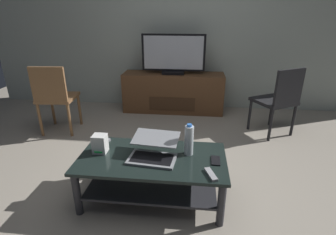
{
  "coord_description": "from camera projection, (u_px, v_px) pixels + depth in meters",
  "views": [
    {
      "loc": [
        0.21,
        -2.11,
        1.52
      ],
      "look_at": [
        -0.05,
        0.24,
        0.55
      ],
      "focal_mm": 28.1,
      "sensor_mm": 36.0,
      "label": 1
    }
  ],
  "objects": [
    {
      "name": "laptop",
      "position": [
        154.0,
        150.0,
        2.14
      ],
      "size": [
        0.41,
        0.4,
        0.16
      ],
      "color": "gray",
      "rests_on": "coffee_table"
    },
    {
      "name": "back_wall",
      "position": [
        185.0,
        18.0,
        4.04
      ],
      "size": [
        6.4,
        0.12,
        2.8
      ],
      "primitive_type": "cube",
      "color": "#A8B2A8",
      "rests_on": "ground"
    },
    {
      "name": "media_cabinet",
      "position": [
        173.0,
        92.0,
        4.18
      ],
      "size": [
        1.56,
        0.43,
        0.61
      ],
      "color": "brown",
      "rests_on": "ground"
    },
    {
      "name": "coffee_table",
      "position": [
        152.0,
        170.0,
        2.2
      ],
      "size": [
        1.21,
        0.62,
        0.4
      ],
      "color": "black",
      "rests_on": "ground"
    },
    {
      "name": "dining_chair",
      "position": [
        279.0,
        98.0,
        3.27
      ],
      "size": [
        0.6,
        0.6,
        0.89
      ],
      "color": "black",
      "rests_on": "ground"
    },
    {
      "name": "side_chair",
      "position": [
        55.0,
        95.0,
        3.33
      ],
      "size": [
        0.48,
        0.48,
        0.9
      ],
      "color": "brown",
      "rests_on": "ground"
    },
    {
      "name": "tv_remote",
      "position": [
        102.0,
        142.0,
        2.37
      ],
      "size": [
        0.12,
        0.16,
        0.02
      ],
      "primitive_type": "cube",
      "rotation": [
        0.0,
        0.0,
        -0.58
      ],
      "color": "#99999E",
      "rests_on": "coffee_table"
    },
    {
      "name": "soundbar_remote",
      "position": [
        211.0,
        174.0,
        1.91
      ],
      "size": [
        0.1,
        0.17,
        0.02
      ],
      "primitive_type": "cube",
      "rotation": [
        0.0,
        0.0,
        0.35
      ],
      "color": "#99999E",
      "rests_on": "coffee_table"
    },
    {
      "name": "television",
      "position": [
        173.0,
        55.0,
        3.93
      ],
      "size": [
        0.95,
        0.2,
        0.59
      ],
      "color": "black",
      "rests_on": "media_cabinet"
    },
    {
      "name": "router_box",
      "position": [
        100.0,
        144.0,
        2.2
      ],
      "size": [
        0.11,
        0.11,
        0.16
      ],
      "color": "white",
      "rests_on": "coffee_table"
    },
    {
      "name": "ground_plane",
      "position": [
        171.0,
        180.0,
        2.53
      ],
      "size": [
        7.68,
        7.68,
        0.0
      ],
      "primitive_type": "plane",
      "color": "#9E9384"
    },
    {
      "name": "cell_phone",
      "position": [
        216.0,
        161.0,
        2.09
      ],
      "size": [
        0.07,
        0.14,
        0.01
      ],
      "primitive_type": "cube",
      "rotation": [
        0.0,
        0.0,
        -0.03
      ],
      "color": "black",
      "rests_on": "coffee_table"
    },
    {
      "name": "water_bottle_near",
      "position": [
        189.0,
        140.0,
        2.15
      ],
      "size": [
        0.07,
        0.07,
        0.27
      ],
      "color": "silver",
      "rests_on": "coffee_table"
    }
  ]
}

